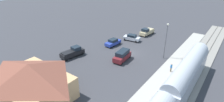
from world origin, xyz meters
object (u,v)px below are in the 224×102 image
at_px(station_building, 31,81).
at_px(light_pole_near_platform, 166,37).
at_px(sedan_silver, 132,38).
at_px(pedestrian_on_platform, 171,67).
at_px(suv_maroon, 122,55).
at_px(pickup_tan, 147,32).
at_px(pickup_black, 73,52).
at_px(sedan_blue, 113,42).

bearing_deg(station_building, light_pole_near_platform, -114.77).
relative_size(station_building, sedan_silver, 2.60).
bearing_deg(pedestrian_on_platform, sedan_silver, -34.26).
relative_size(pedestrian_on_platform, suv_maroon, 0.34).
bearing_deg(pickup_tan, pickup_black, 72.91).
xyz_separation_m(pickup_tan, light_pole_near_platform, (-9.75, 11.38, 3.96)).
bearing_deg(sedan_silver, sedan_blue, 68.96).
height_order(station_building, suv_maroon, station_building).
bearing_deg(pedestrian_on_platform, sedan_blue, -13.90).
relative_size(pickup_tan, sedan_silver, 1.19).
height_order(pedestrian_on_platform, sedan_silver, pedestrian_on_platform).
xyz_separation_m(suv_maroon, sedan_blue, (6.35, -5.31, -0.27)).
relative_size(station_building, pedestrian_on_platform, 7.12).
height_order(pickup_tan, sedan_silver, pickup_tan).
height_order(pedestrian_on_platform, pickup_black, pickup_black).
xyz_separation_m(suv_maroon, sedan_silver, (4.16, -11.00, -0.27)).
height_order(station_building, light_pole_near_platform, light_pole_near_platform).
relative_size(pedestrian_on_platform, pickup_tan, 0.31).
bearing_deg(pickup_black, light_pole_near_platform, -145.94).
xyz_separation_m(pedestrian_on_platform, pickup_tan, (13.13, -16.40, -0.25)).
relative_size(pickup_black, sedan_blue, 1.21).
relative_size(suv_maroon, sedan_silver, 1.08).
xyz_separation_m(pickup_black, sedan_blue, (-3.56, -10.39, -0.15)).
distance_m(sedan_silver, light_pole_near_platform, 12.65).
bearing_deg(sedan_blue, pedestrian_on_platform, 166.10).
bearing_deg(pickup_tan, station_building, 87.67).
xyz_separation_m(pedestrian_on_platform, pickup_black, (20.11, 6.29, -0.25)).
xyz_separation_m(station_building, pickup_tan, (-1.45, -35.66, -1.96)).
distance_m(pedestrian_on_platform, pickup_tan, 21.01).
height_order(pickup_black, sedan_blue, pickup_black).
height_order(pickup_black, sedan_silver, pickup_black).
distance_m(sedan_blue, light_pole_near_platform, 13.82).
relative_size(pickup_tan, suv_maroon, 1.10).
height_order(suv_maroon, pickup_black, suv_maroon).
xyz_separation_m(sedan_blue, light_pole_near_platform, (-13.17, -0.92, 4.10)).
bearing_deg(pickup_tan, sedan_silver, 79.47).
bearing_deg(pickup_black, station_building, 113.09).
height_order(pedestrian_on_platform, suv_maroon, suv_maroon).
distance_m(pedestrian_on_platform, pickup_black, 21.07).
bearing_deg(pedestrian_on_platform, light_pole_near_platform, -56.01).
bearing_deg(pickup_black, pickup_tan, -107.09).
bearing_deg(suv_maroon, pickup_black, 27.14).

